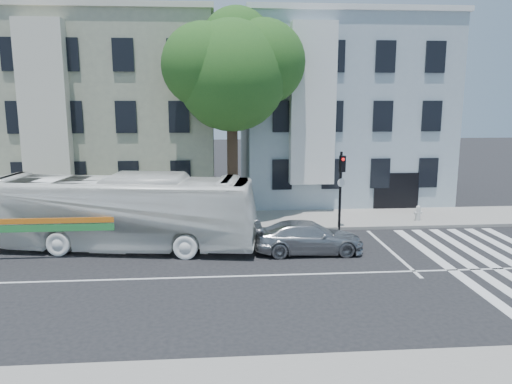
{
  "coord_description": "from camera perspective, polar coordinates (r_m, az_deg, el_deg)",
  "views": [
    {
      "loc": [
        -0.85,
        -17.31,
        6.44
      ],
      "look_at": [
        0.85,
        3.82,
        2.4
      ],
      "focal_mm": 35.0,
      "sensor_mm": 36.0,
      "label": 1
    }
  ],
  "objects": [
    {
      "name": "fire_hydrant",
      "position": [
        27.14,
        18.03,
        -2.27
      ],
      "size": [
        0.45,
        0.26,
        0.79
      ],
      "rotation": [
        0.0,
        0.0,
        0.13
      ],
      "color": "beige",
      "rests_on": "sidewalk_far"
    },
    {
      "name": "traffic_signal",
      "position": [
        24.33,
        9.7,
        1.32
      ],
      "size": [
        0.4,
        0.52,
        3.87
      ],
      "rotation": [
        0.0,
        0.0,
        0.31
      ],
      "color": "black",
      "rests_on": "ground"
    },
    {
      "name": "hedge",
      "position": [
        25.63,
        -18.83,
        -3.2
      ],
      "size": [
        8.11,
        4.23,
        0.7
      ],
      "primitive_type": null,
      "rotation": [
        0.0,
        0.0,
        0.42
      ],
      "color": "#29581C",
      "rests_on": "sidewalk_far"
    },
    {
      "name": "sidewalk_far",
      "position": [
        26.11,
        -2.6,
        -3.33
      ],
      "size": [
        80.0,
        4.0,
        0.15
      ],
      "primitive_type": "cube",
      "color": "gray",
      "rests_on": "ground"
    },
    {
      "name": "bus",
      "position": [
        22.08,
        -15.23,
        -2.21
      ],
      "size": [
        4.55,
        11.9,
        3.24
      ],
      "primitive_type": "imported",
      "rotation": [
        0.0,
        0.0,
        1.41
      ],
      "color": "white",
      "rests_on": "ground"
    },
    {
      "name": "building_right",
      "position": [
        33.26,
        9.16,
        9.04
      ],
      "size": [
        12.0,
        10.0,
        11.0
      ],
      "primitive_type": "cube",
      "color": "#99A8B6",
      "rests_on": "ground"
    },
    {
      "name": "ground",
      "position": [
        18.49,
        -1.7,
        -9.6
      ],
      "size": [
        120.0,
        120.0,
        0.0
      ],
      "primitive_type": "plane",
      "color": "black",
      "rests_on": "ground"
    },
    {
      "name": "building_left",
      "position": [
        32.9,
        -15.56,
        8.77
      ],
      "size": [
        12.0,
        10.0,
        11.0
      ],
      "primitive_type": "cube",
      "color": "gray",
      "rests_on": "ground"
    },
    {
      "name": "sedan",
      "position": [
        21.08,
        6.02,
        -5.17
      ],
      "size": [
        1.92,
        4.6,
        1.33
      ],
      "primitive_type": "imported",
      "rotation": [
        0.0,
        0.0,
        1.56
      ],
      "color": "#A5A7AC",
      "rests_on": "ground"
    },
    {
      "name": "street_tree",
      "position": [
        26.1,
        -2.68,
        13.84
      ],
      "size": [
        7.3,
        5.9,
        11.1
      ],
      "color": "#2D2116",
      "rests_on": "ground"
    }
  ]
}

